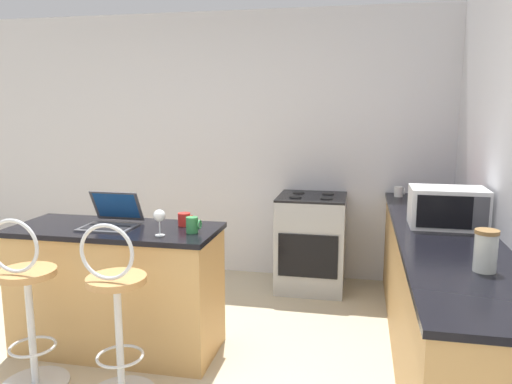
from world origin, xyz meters
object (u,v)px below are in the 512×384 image
(bar_stool_far, at_px, (117,315))
(mug_green, at_px, (193,225))
(toaster, at_px, (434,201))
(stove_range, at_px, (311,242))
(storage_jar, at_px, (486,251))
(microwave, at_px, (447,208))
(mug_red, at_px, (185,219))
(wine_glass_short, at_px, (159,217))
(laptop, at_px, (112,218))
(bar_stool_near, at_px, (28,307))
(mug_white, at_px, (399,192))

(bar_stool_far, distance_m, mug_green, 0.73)
(toaster, bearing_deg, stove_range, 152.63)
(storage_jar, xyz_separation_m, mug_green, (-1.67, 0.44, -0.05))
(microwave, bearing_deg, bar_stool_far, -151.73)
(bar_stool_far, bearing_deg, mug_green, 61.82)
(mug_red, xyz_separation_m, wine_glass_short, (-0.06, -0.29, 0.08))
(laptop, bearing_deg, mug_red, 13.45)
(wine_glass_short, height_order, mug_green, wine_glass_short)
(toaster, bearing_deg, mug_red, -154.48)
(microwave, distance_m, mug_green, 1.72)
(bar_stool_near, bearing_deg, wine_glass_short, 31.39)
(bar_stool_far, distance_m, microwave, 2.24)
(mug_white, bearing_deg, mug_red, -136.21)
(bar_stool_far, relative_size, toaster, 3.89)
(microwave, relative_size, storage_jar, 2.32)
(mug_white, relative_size, mug_green, 0.91)
(bar_stool_far, bearing_deg, storage_jar, 2.72)
(stove_range, bearing_deg, mug_red, -119.17)
(mug_red, height_order, wine_glass_short, wine_glass_short)
(mug_red, bearing_deg, bar_stool_far, -103.28)
(bar_stool_far, xyz_separation_m, toaster, (1.90, 1.53, 0.45))
(toaster, height_order, storage_jar, storage_jar)
(bar_stool_near, relative_size, mug_green, 10.33)
(stove_range, height_order, wine_glass_short, wine_glass_short)
(mug_green, bearing_deg, bar_stool_far, -118.18)
(toaster, relative_size, storage_jar, 1.30)
(bar_stool_far, relative_size, microwave, 2.17)
(stove_range, height_order, mug_white, mug_white)
(toaster, bearing_deg, wine_glass_short, -148.17)
(microwave, relative_size, mug_red, 4.79)
(laptop, bearing_deg, storage_jar, -12.25)
(storage_jar, bearing_deg, mug_green, 165.37)
(bar_stool_near, xyz_separation_m, stove_range, (1.49, 2.04, -0.07))
(toaster, distance_m, wine_glass_short, 2.12)
(mug_red, relative_size, wine_glass_short, 0.61)
(storage_jar, bearing_deg, bar_stool_far, -177.28)
(bar_stool_far, xyz_separation_m, mug_green, (0.28, 0.53, 0.42))
(microwave, xyz_separation_m, stove_range, (-1.01, 1.01, -0.57))
(stove_range, bearing_deg, mug_white, 8.76)
(bar_stool_far, xyz_separation_m, microwave, (1.92, 1.04, 0.50))
(stove_range, bearing_deg, bar_stool_far, -114.10)
(wine_glass_short, bearing_deg, mug_red, 77.90)
(microwave, xyz_separation_m, mug_red, (-1.76, -0.33, -0.09))
(laptop, relative_size, mug_white, 3.76)
(stove_range, relative_size, storage_jar, 4.19)
(bar_stool_far, xyz_separation_m, mug_red, (0.17, 0.70, 0.41))
(storage_jar, distance_m, mug_white, 2.09)
(toaster, bearing_deg, microwave, -87.61)
(storage_jar, height_order, wine_glass_short, storage_jar)
(bar_stool_near, relative_size, mug_red, 10.41)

